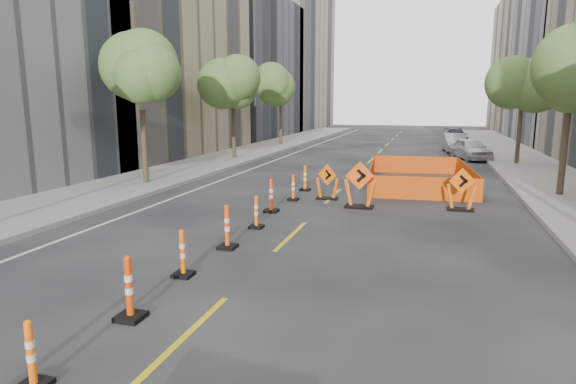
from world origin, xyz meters
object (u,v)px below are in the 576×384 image
(channelizer_7, at_px, (293,187))
(channelizer_4, at_px, (227,227))
(channelizer_2, at_px, (129,288))
(channelizer_8, at_px, (305,178))
(chevron_sign_center, at_px, (360,185))
(parked_car_far, at_px, (455,136))
(channelizer_5, at_px, (256,212))
(channelizer_6, at_px, (271,196))
(channelizer_1, at_px, (31,354))
(chevron_sign_left, at_px, (327,182))
(channelizer_3, at_px, (182,253))
(chevron_sign_right, at_px, (461,189))
(parked_car_near, at_px, (471,149))
(parked_car_mid, at_px, (455,143))

(channelizer_7, bearing_deg, channelizer_4, -89.47)
(channelizer_2, height_order, channelizer_8, channelizer_2)
(channelizer_2, distance_m, chevron_sign_center, 10.17)
(channelizer_4, relative_size, parked_car_far, 0.24)
(channelizer_5, distance_m, channelizer_6, 2.10)
(channelizer_1, bearing_deg, chevron_sign_left, 85.21)
(channelizer_5, distance_m, parked_car_far, 32.26)
(channelizer_8, relative_size, parked_car_far, 0.23)
(channelizer_3, bearing_deg, chevron_sign_center, 71.49)
(channelizer_5, relative_size, channelizer_6, 0.86)
(channelizer_5, distance_m, chevron_sign_right, 7.16)
(channelizer_3, bearing_deg, channelizer_5, 88.41)
(channelizer_1, distance_m, channelizer_5, 8.34)
(channelizer_5, relative_size, chevron_sign_left, 0.72)
(channelizer_3, bearing_deg, parked_car_near, 72.94)
(channelizer_1, height_order, chevron_sign_right, chevron_sign_right)
(parked_car_near, bearing_deg, chevron_sign_right, -113.48)
(channelizer_1, xyz_separation_m, channelizer_8, (-0.16, 14.60, 0.06))
(channelizer_8, relative_size, chevron_sign_left, 0.79)
(channelizer_2, xyz_separation_m, channelizer_7, (-0.09, 10.43, -0.07))
(channelizer_8, bearing_deg, chevron_sign_center, -45.23)
(channelizer_1, bearing_deg, channelizer_8, 90.62)
(channelizer_6, bearing_deg, parked_car_mid, 73.33)
(channelizer_2, relative_size, chevron_sign_right, 0.77)
(chevron_sign_right, relative_size, parked_car_far, 0.31)
(parked_car_near, height_order, parked_car_far, parked_car_near)
(channelizer_4, distance_m, channelizer_5, 2.09)
(channelizer_1, height_order, channelizer_8, channelizer_8)
(channelizer_4, height_order, chevron_sign_center, chevron_sign_center)
(channelizer_5, xyz_separation_m, parked_car_mid, (6.48, 24.51, 0.19))
(channelizer_4, height_order, parked_car_mid, parked_car_mid)
(channelizer_7, bearing_deg, parked_car_far, 75.97)
(channelizer_5, xyz_separation_m, chevron_sign_right, (5.85, 4.14, 0.25))
(channelizer_4, bearing_deg, channelizer_1, -89.84)
(channelizer_2, relative_size, chevron_sign_center, 0.69)
(channelizer_1, relative_size, channelizer_7, 0.96)
(channelizer_6, bearing_deg, chevron_sign_center, 29.10)
(chevron_sign_left, bearing_deg, parked_car_mid, 96.47)
(channelizer_4, bearing_deg, parked_car_mid, 76.30)
(chevron_sign_right, distance_m, parked_car_mid, 20.39)
(channelizer_1, relative_size, chevron_sign_left, 0.70)
(parked_car_far, bearing_deg, channelizer_6, -106.90)
(channelizer_4, height_order, channelizer_5, channelizer_4)
(channelizer_6, relative_size, parked_car_mid, 0.28)
(channelizer_1, relative_size, channelizer_2, 0.83)
(channelizer_1, height_order, channelizer_7, channelizer_7)
(channelizer_2, relative_size, channelizer_5, 1.16)
(channelizer_3, distance_m, chevron_sign_left, 9.01)
(channelizer_8, xyz_separation_m, parked_car_far, (6.92, 25.28, 0.15))
(chevron_sign_right, height_order, parked_car_near, chevron_sign_right)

